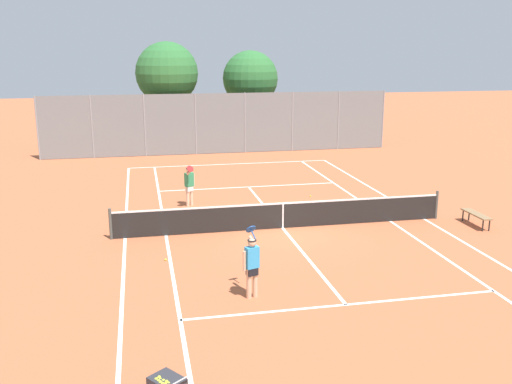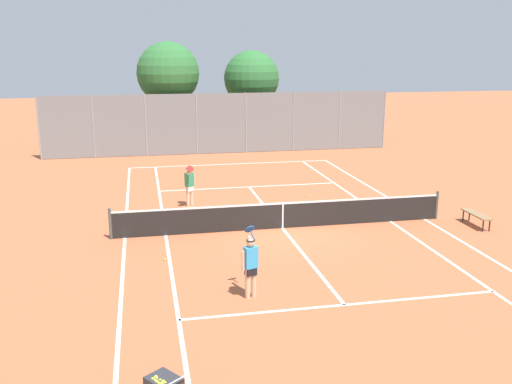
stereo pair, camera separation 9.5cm
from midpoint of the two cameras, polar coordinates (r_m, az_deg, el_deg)
The scene contains 11 objects.
ground_plane at distance 20.40m, azimuth 2.56°, elevation -3.64°, with size 120.00×120.00×0.00m, color #B25B38.
court_line_markings at distance 20.40m, azimuth 2.56°, elevation -3.63°, with size 11.10×23.90×0.01m.
tennis_net at distance 20.25m, azimuth 2.57°, elevation -2.27°, with size 12.00×0.10×1.07m.
player_near_side at distance 14.58m, azimuth -0.61°, elevation -7.16°, with size 0.50×0.86×1.77m.
player_far_left at distance 23.18m, azimuth -6.80°, elevation 0.83°, with size 0.43×0.90×1.77m.
loose_tennis_ball_0 at distance 17.56m, azimuth -9.18°, elevation -6.69°, with size 0.07×0.07×0.07m, color #D1DB33.
loose_tennis_ball_1 at distance 24.75m, azimuth 5.35°, elevation -0.41°, with size 0.07×0.07×0.07m, color #D1DB33.
courtside_bench at distance 22.01m, azimuth 21.05°, elevation -2.15°, with size 0.36×1.50×0.47m.
back_fence at distance 34.78m, azimuth -3.66°, elevation 6.86°, with size 21.12×0.08×3.66m.
tree_behind_left at distance 36.54m, azimuth -8.96°, elevation 11.43°, with size 3.87×3.87×6.68m.
tree_behind_right at distance 38.23m, azimuth -0.58°, elevation 11.15°, with size 3.64×3.64×6.14m.
Camera 1 is at (-4.87, -18.81, 6.22)m, focal length 40.00 mm.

